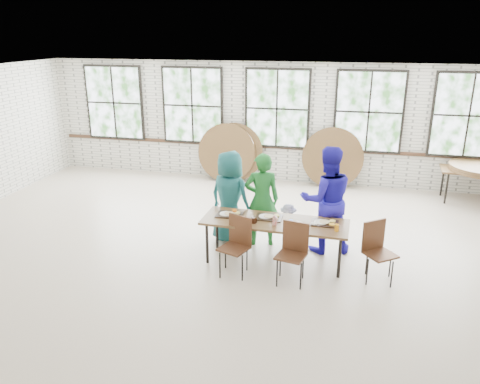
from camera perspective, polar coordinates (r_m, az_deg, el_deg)
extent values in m
plane|color=#C4B39B|center=(8.17, -0.64, -7.87)|extent=(12.00, 12.00, 0.00)
plane|color=white|center=(7.32, -0.73, 13.55)|extent=(12.00, 12.00, 0.00)
plane|color=silver|center=(11.91, 4.54, 8.37)|extent=(12.00, 0.00, 12.00)
plane|color=silver|center=(3.81, -17.85, -17.36)|extent=(12.00, 0.00, 12.00)
cube|color=#422819|center=(12.00, 4.45, 5.53)|extent=(11.80, 0.05, 0.08)
cube|color=black|center=(13.18, -15.05, 10.48)|extent=(1.62, 0.05, 1.97)
cube|color=white|center=(13.15, -15.12, 10.45)|extent=(1.50, 0.01, 1.85)
cube|color=black|center=(12.31, -5.80, 10.45)|extent=(1.62, 0.05, 1.97)
cube|color=white|center=(12.27, -5.85, 10.42)|extent=(1.50, 0.01, 1.85)
cube|color=black|center=(11.79, 4.55, 10.10)|extent=(1.62, 0.05, 1.97)
cube|color=white|center=(11.75, 4.52, 10.08)|extent=(1.50, 0.01, 1.85)
cube|color=black|center=(11.66, 15.43, 9.39)|extent=(1.62, 0.05, 1.97)
cube|color=white|center=(11.63, 15.44, 9.37)|extent=(1.50, 0.01, 1.85)
cube|color=black|center=(11.95, 26.11, 8.37)|extent=(1.62, 0.05, 1.97)
cube|color=white|center=(11.92, 26.14, 8.34)|extent=(1.50, 0.01, 1.85)
cube|color=brown|center=(7.73, 4.26, -3.69)|extent=(2.42, 0.87, 0.04)
cylinder|color=black|center=(7.84, -4.03, -6.32)|extent=(0.05, 0.05, 0.70)
cylinder|color=black|center=(8.36, -2.83, -4.60)|extent=(0.05, 0.05, 0.70)
cylinder|color=black|center=(7.54, 12.02, -7.80)|extent=(0.05, 0.05, 0.70)
cylinder|color=black|center=(8.08, 12.16, -5.91)|extent=(0.05, 0.05, 0.70)
cube|color=#4B2B19|center=(7.42, -0.79, -6.93)|extent=(0.53, 0.52, 0.03)
cube|color=#4B2B19|center=(7.46, 0.04, -4.67)|extent=(0.40, 0.18, 0.50)
cylinder|color=black|center=(7.42, -2.46, -8.94)|extent=(0.02, 0.02, 0.44)
cylinder|color=black|center=(7.71, -1.78, -7.79)|extent=(0.02, 0.02, 0.44)
cylinder|color=black|center=(7.34, 0.28, -9.25)|extent=(0.02, 0.02, 0.44)
cylinder|color=black|center=(7.64, 0.85, -8.07)|extent=(0.02, 0.02, 0.44)
cube|color=#4B2B19|center=(7.23, 6.21, -7.80)|extent=(0.50, 0.48, 0.03)
cube|color=#4B2B19|center=(7.28, 6.80, -5.43)|extent=(0.42, 0.12, 0.50)
cylinder|color=black|center=(7.21, 4.53, -9.90)|extent=(0.02, 0.02, 0.44)
cylinder|color=black|center=(7.50, 4.93, -8.67)|extent=(0.02, 0.02, 0.44)
cylinder|color=black|center=(7.17, 7.42, -10.17)|extent=(0.02, 0.02, 0.44)
cylinder|color=black|center=(7.47, 7.70, -8.92)|extent=(0.02, 0.02, 0.44)
cube|color=#4B2B19|center=(7.55, 16.74, -7.33)|extent=(0.58, 0.57, 0.03)
cube|color=#4B2B19|center=(7.57, 15.98, -5.08)|extent=(0.35, 0.28, 0.50)
cylinder|color=black|center=(7.49, 15.24, -9.39)|extent=(0.02, 0.02, 0.44)
cylinder|color=black|center=(7.79, 15.19, -8.21)|extent=(0.02, 0.02, 0.44)
cylinder|color=black|center=(7.52, 18.01, -9.56)|extent=(0.02, 0.02, 0.44)
cylinder|color=black|center=(7.82, 17.84, -8.38)|extent=(0.02, 0.02, 0.44)
imported|color=#1B6757|center=(8.45, -1.25, -0.64)|extent=(0.98, 0.81, 1.71)
imported|color=#1B6726|center=(8.33, 2.68, -0.94)|extent=(0.71, 0.56, 1.71)
imported|color=#171848|center=(8.43, 5.87, -4.08)|extent=(0.56, 0.37, 0.81)
imported|color=#2119B2|center=(8.18, 10.51, -0.94)|extent=(1.08, 0.95, 1.89)
cylinder|color=black|center=(11.45, 23.87, 0.36)|extent=(0.04, 0.04, 0.70)
cylinder|color=black|center=(11.96, 23.44, 1.19)|extent=(0.04, 0.04, 0.70)
cube|color=black|center=(7.93, -1.29, -2.79)|extent=(0.44, 0.33, 0.02)
cube|color=black|center=(7.84, 3.54, -3.12)|extent=(0.44, 0.33, 0.02)
cube|color=black|center=(7.72, 10.27, -3.76)|extent=(0.44, 0.33, 0.02)
cylinder|color=black|center=(7.62, 1.69, -3.45)|extent=(0.09, 0.09, 0.09)
cube|color=red|center=(7.55, 4.27, -3.63)|extent=(0.06, 0.07, 0.11)
cylinder|color=blue|center=(7.54, 6.23, -3.78)|extent=(0.07, 0.07, 0.10)
cylinder|color=orange|center=(7.46, 11.71, -4.28)|extent=(0.07, 0.07, 0.11)
cylinder|color=white|center=(7.45, 7.04, -4.12)|extent=(0.17, 0.17, 0.10)
ellipsoid|color=white|center=(7.58, 0.22, -3.73)|extent=(0.11, 0.11, 0.05)
ellipsoid|color=white|center=(7.63, 9.03, -3.84)|extent=(0.11, 0.11, 0.05)
cylinder|color=brown|center=(12.06, -0.73, 4.84)|extent=(1.50, 0.28, 1.49)
cylinder|color=brown|center=(12.01, -1.67, 4.77)|extent=(1.50, 0.30, 1.49)
cylinder|color=brown|center=(11.74, 11.21, 4.07)|extent=(1.50, 0.28, 1.49)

